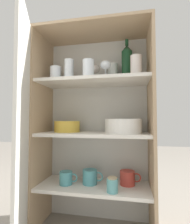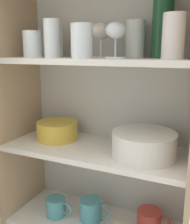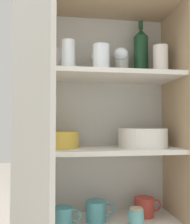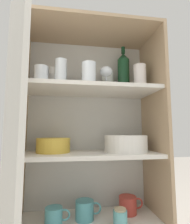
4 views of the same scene
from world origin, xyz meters
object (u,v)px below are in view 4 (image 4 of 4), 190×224
at_px(mixing_bowl_large, 53,145).
at_px(coffee_mug_primary, 85,210).
at_px(wine_bottle, 124,73).
at_px(plate_stack_white, 126,144).
at_px(storage_jar, 120,219).

distance_m(mixing_bowl_large, coffee_mug_primary, 0.37).
relative_size(wine_bottle, coffee_mug_primary, 2.21).
bearing_deg(plate_stack_white, storage_jar, -125.53).
height_order(wine_bottle, coffee_mug_primary, wine_bottle).
bearing_deg(coffee_mug_primary, wine_bottle, 16.62).
bearing_deg(coffee_mug_primary, storage_jar, -33.98).
xyz_separation_m(plate_stack_white, coffee_mug_primary, (-0.22, 0.02, -0.33)).
bearing_deg(mixing_bowl_large, storage_jar, -20.79).
height_order(plate_stack_white, storage_jar, plate_stack_white).
height_order(mixing_bowl_large, storage_jar, mixing_bowl_large).
distance_m(plate_stack_white, storage_jar, 0.35).
distance_m(plate_stack_white, mixing_bowl_large, 0.39).
distance_m(wine_bottle, coffee_mug_primary, 0.80).
relative_size(mixing_bowl_large, storage_jar, 2.02).
bearing_deg(wine_bottle, plate_stack_white, -105.87).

